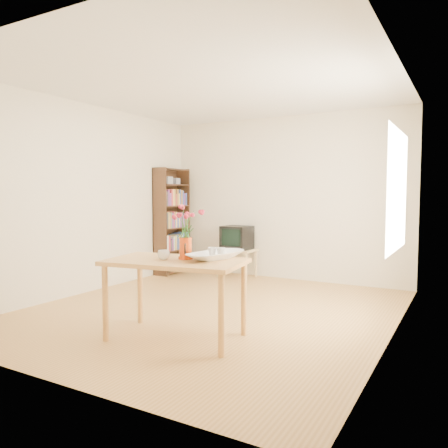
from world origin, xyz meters
The scene contains 11 objects.
room centered at (0.03, 0.00, 1.30)m, with size 4.50×4.50×4.50m.
table centered at (0.22, -1.01, 0.66)m, with size 1.37×0.92×0.75m.
tv_stand centered at (-0.70, 1.97, 0.39)m, with size 0.60×0.45×0.46m.
bookshelf centered at (-1.85, 1.75, 0.84)m, with size 0.28×0.70×1.80m.
pitcher centered at (0.27, -0.92, 0.84)m, with size 0.14×0.20×0.21m.
flowers centered at (0.27, -0.92, 1.11)m, with size 0.24×0.24×0.33m, color #D43250, non-canonical shape.
mug centered at (0.11, -1.05, 0.79)m, with size 0.11×0.11×0.09m, color white.
bowl centered at (0.53, -0.79, 0.95)m, with size 0.43×0.43×0.41m, color white.
teacup_a centered at (0.49, -0.79, 0.91)m, with size 0.07×0.07×0.07m, color white.
teacup_b centered at (0.57, -0.77, 0.91)m, with size 0.07×0.07×0.07m, color white.
television centered at (-0.70, 1.98, 0.66)m, with size 0.46×0.43×0.38m.
Camera 1 is at (2.61, -4.32, 1.37)m, focal length 35.00 mm.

